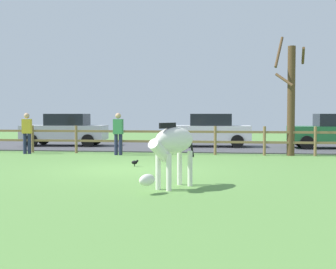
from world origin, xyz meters
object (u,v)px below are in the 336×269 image
at_px(parked_car_white, 209,130).
at_px(visitor_left_of_tree, 27,131).
at_px(parked_car_silver, 65,129).
at_px(bare_tree, 291,97).
at_px(visitor_right_of_tree, 118,132).
at_px(parked_car_green, 335,131).
at_px(crow_on_grass, 135,162).
at_px(zebra, 172,145).

height_order(parked_car_white, visitor_left_of_tree, visitor_left_of_tree).
bearing_deg(parked_car_silver, bare_tree, -17.86).
bearing_deg(visitor_right_of_tree, parked_car_green, 25.09).
distance_m(parked_car_white, visitor_left_of_tree, 8.32).
xyz_separation_m(parked_car_green, visitor_right_of_tree, (-8.96, -4.20, 0.06)).
height_order(crow_on_grass, visitor_left_of_tree, visitor_left_of_tree).
relative_size(crow_on_grass, parked_car_green, 0.05).
xyz_separation_m(crow_on_grass, visitor_right_of_tree, (-1.48, 3.68, 0.78)).
height_order(crow_on_grass, visitor_right_of_tree, visitor_right_of_tree).
xyz_separation_m(zebra, visitor_right_of_tree, (-3.16, 7.58, -0.02)).
bearing_deg(parked_car_silver, visitor_right_of_tree, -47.51).
relative_size(parked_car_green, parked_car_silver, 0.98).
height_order(bare_tree, crow_on_grass, bare_tree).
relative_size(parked_car_white, visitor_right_of_tree, 2.49).
bearing_deg(parked_car_green, crow_on_grass, -133.53).
relative_size(crow_on_grass, visitor_left_of_tree, 0.13).
bearing_deg(visitor_left_of_tree, parked_car_green, 18.21).
bearing_deg(visitor_left_of_tree, zebra, -47.62).
height_order(zebra, parked_car_white, parked_car_white).
bearing_deg(visitor_right_of_tree, parked_car_silver, 132.49).
xyz_separation_m(crow_on_grass, parked_car_white, (1.77, 8.18, 0.72)).
xyz_separation_m(zebra, parked_car_white, (0.08, 12.08, -0.08)).
xyz_separation_m(zebra, visitor_left_of_tree, (-6.93, 7.59, -0.02)).
relative_size(visitor_left_of_tree, visitor_right_of_tree, 1.00).
bearing_deg(crow_on_grass, visitor_left_of_tree, 144.84).
bearing_deg(parked_car_silver, parked_car_white, 3.69).
distance_m(parked_car_silver, visitor_right_of_tree, 5.49).
bearing_deg(parked_car_green, zebra, -116.21).
bearing_deg(crow_on_grass, bare_tree, 40.77).
height_order(zebra, crow_on_grass, zebra).
distance_m(crow_on_grass, visitor_left_of_tree, 6.46).
xyz_separation_m(bare_tree, crow_on_grass, (-5.11, -4.41, -2.11)).
relative_size(bare_tree, visitor_left_of_tree, 2.83).
bearing_deg(bare_tree, crow_on_grass, -139.23).
relative_size(bare_tree, zebra, 2.62).
xyz_separation_m(zebra, crow_on_grass, (-1.69, 3.90, -0.80)).
bearing_deg(visitor_right_of_tree, visitor_left_of_tree, 179.87).
bearing_deg(visitor_left_of_tree, crow_on_grass, -35.16).
xyz_separation_m(bare_tree, parked_car_silver, (-10.30, 3.32, -1.39)).
relative_size(parked_car_green, visitor_left_of_tree, 2.47).
xyz_separation_m(zebra, parked_car_silver, (-6.87, 11.63, -0.08)).
relative_size(bare_tree, parked_car_green, 1.15).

